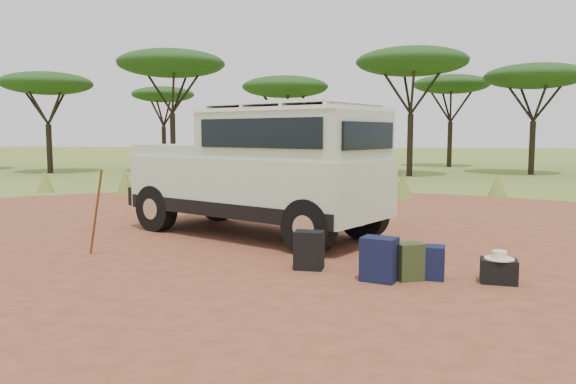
# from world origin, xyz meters

# --- Properties ---
(ground) EXTENTS (140.00, 140.00, 0.00)m
(ground) POSITION_xyz_m (0.00, 0.00, 0.00)
(ground) COLOR olive
(ground) RESTS_ON ground
(dirt_clearing) EXTENTS (23.00, 23.00, 0.01)m
(dirt_clearing) POSITION_xyz_m (0.00, 0.00, 0.00)
(dirt_clearing) COLOR #9A4C32
(dirt_clearing) RESTS_ON ground
(grass_fringe) EXTENTS (36.60, 1.60, 0.90)m
(grass_fringe) POSITION_xyz_m (0.12, 8.67, 0.40)
(grass_fringe) COLOR olive
(grass_fringe) RESTS_ON ground
(acacia_treeline) EXTENTS (46.70, 13.20, 6.26)m
(acacia_treeline) POSITION_xyz_m (0.75, 19.81, 4.87)
(acacia_treeline) COLOR black
(acacia_treeline) RESTS_ON ground
(safari_vehicle) EXTENTS (5.59, 4.42, 2.58)m
(safari_vehicle) POSITION_xyz_m (-0.22, 1.55, 1.25)
(safari_vehicle) COLOR beige
(safari_vehicle) RESTS_ON ground
(walking_staff) EXTENTS (0.47, 0.41, 1.46)m
(walking_staff) POSITION_xyz_m (-2.60, -0.66, 0.73)
(walking_staff) COLOR brown
(walking_staff) RESTS_ON ground
(backpack_black) EXTENTS (0.45, 0.35, 0.58)m
(backpack_black) POSITION_xyz_m (0.94, -1.09, 0.29)
(backpack_black) COLOR black
(backpack_black) RESTS_ON ground
(backpack_navy) EXTENTS (0.56, 0.48, 0.61)m
(backpack_navy) POSITION_xyz_m (1.95, -1.64, 0.31)
(backpack_navy) COLOR #111536
(backpack_navy) RESTS_ON ground
(backpack_olive) EXTENTS (0.45, 0.40, 0.52)m
(backpack_olive) POSITION_xyz_m (2.37, -1.53, 0.26)
(backpack_olive) COLOR #33411E
(backpack_olive) RESTS_ON ground
(duffel_navy) EXTENTS (0.47, 0.38, 0.47)m
(duffel_navy) POSITION_xyz_m (2.65, -1.43, 0.24)
(duffel_navy) COLOR #111536
(duffel_navy) RESTS_ON ground
(hard_case) EXTENTS (0.51, 0.39, 0.33)m
(hard_case) POSITION_xyz_m (3.56, -1.54, 0.17)
(hard_case) COLOR black
(hard_case) RESTS_ON ground
(stuff_sack) EXTENTS (0.35, 0.35, 0.30)m
(stuff_sack) POSITION_xyz_m (1.98, -1.62, 0.15)
(stuff_sack) COLOR black
(stuff_sack) RESTS_ON ground
(safari_hat) EXTENTS (0.39, 0.39, 0.11)m
(safari_hat) POSITION_xyz_m (3.56, -1.54, 0.37)
(safari_hat) COLOR beige
(safari_hat) RESTS_ON hard_case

